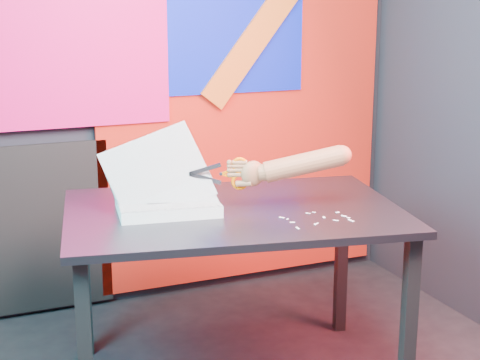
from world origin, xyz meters
name	(u,v)px	position (x,y,z in m)	size (l,w,h in m)	color
room	(237,68)	(0.00, 0.00, 1.35)	(3.01, 3.01, 2.71)	black
backdrop	(137,121)	(0.06, 1.46, 0.96)	(2.88, 0.05, 2.08)	red
work_table	(233,228)	(0.18, 0.48, 0.67)	(1.45, 1.11, 0.75)	black
printout_stack	(167,203)	(-0.07, 0.54, 0.78)	(0.45, 0.34, 0.36)	silver
scissors	(236,174)	(0.19, 0.48, 0.89)	(0.22, 0.09, 0.13)	#B5B5B6
hand_forearm	(295,165)	(0.41, 0.39, 0.92)	(0.45, 0.21, 0.16)	brown
paper_clippings	(320,219)	(0.43, 0.22, 0.75)	(0.25, 0.17, 0.00)	white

